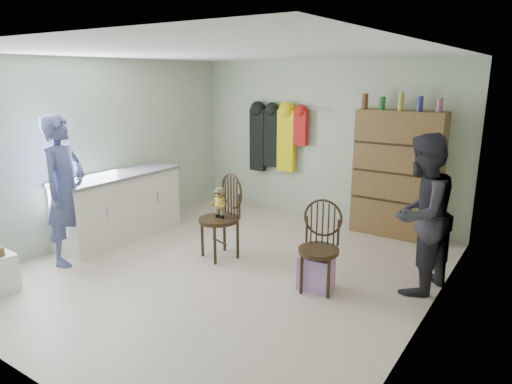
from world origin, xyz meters
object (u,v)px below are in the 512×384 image
Objects in this scene: chair_far at (320,243)px; chair_front at (223,211)px; dresser at (397,174)px; counter at (119,206)px.

chair_front is at bearing 160.74° from chair_far.
dresser is (1.55, 2.03, 0.30)m from chair_front.
counter is 1.72× the size of chair_front.
chair_front reaches higher than counter.
dresser is (3.20, 2.30, 0.44)m from counter.
chair_front reaches higher than chair_far.
chair_far is at bearing -93.50° from dresser.
chair_front is 1.10× the size of chair_far.
chair_far is at bearing 15.79° from chair_front.
chair_far is 0.48× the size of dresser.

